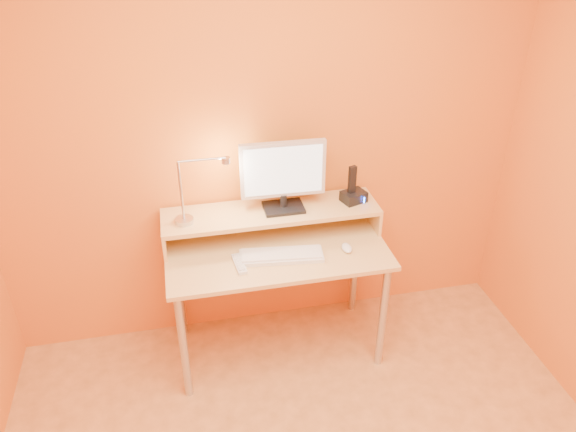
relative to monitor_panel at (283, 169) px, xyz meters
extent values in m
cube|color=orange|center=(-0.07, 0.16, 0.13)|extent=(3.00, 0.04, 2.50)
cylinder|color=#B8B8C1|center=(-0.62, -0.41, -0.77)|extent=(0.04, 0.04, 0.69)
cylinder|color=#B8B8C1|center=(0.48, -0.41, -0.77)|extent=(0.04, 0.04, 0.69)
cylinder|color=#B8B8C1|center=(-0.62, 0.09, -0.77)|extent=(0.04, 0.04, 0.69)
cylinder|color=#B8B8C1|center=(0.48, 0.09, -0.77)|extent=(0.04, 0.04, 0.69)
cube|color=tan|center=(-0.07, -0.16, -0.41)|extent=(1.20, 0.60, 0.02)
cube|color=tan|center=(-0.66, -0.01, -0.33)|extent=(0.02, 0.30, 0.14)
cube|color=tan|center=(0.52, -0.01, -0.33)|extent=(0.02, 0.30, 0.14)
cube|color=tan|center=(-0.07, -0.01, -0.25)|extent=(1.20, 0.30, 0.02)
cube|color=black|center=(0.00, -0.01, -0.23)|extent=(0.22, 0.16, 0.02)
cylinder|color=black|center=(0.00, -0.01, -0.19)|extent=(0.04, 0.04, 0.07)
cube|color=silver|center=(0.00, 0.00, 0.00)|extent=(0.46, 0.05, 0.31)
cube|color=black|center=(0.00, 0.02, 0.00)|extent=(0.41, 0.03, 0.27)
cube|color=white|center=(0.00, -0.02, 0.00)|extent=(0.42, 0.02, 0.27)
cylinder|color=#B8B8C1|center=(-0.54, -0.04, -0.23)|extent=(0.10, 0.10, 0.02)
cylinder|color=#B8B8C1|center=(-0.54, -0.04, -0.05)|extent=(0.01, 0.01, 0.33)
cylinder|color=#B8B8C1|center=(-0.42, -0.04, 0.12)|extent=(0.24, 0.01, 0.01)
cylinder|color=#B8B8C1|center=(-0.30, -0.04, 0.10)|extent=(0.04, 0.04, 0.03)
cylinder|color=#FFEAC6|center=(-0.30, -0.04, 0.09)|extent=(0.03, 0.03, 0.00)
cube|color=black|center=(0.40, -0.01, -0.21)|extent=(0.15, 0.13, 0.06)
cube|color=black|center=(0.39, -0.01, -0.10)|extent=(0.05, 0.04, 0.16)
cube|color=#2173F9|center=(0.45, -0.06, -0.21)|extent=(0.01, 0.00, 0.04)
cube|color=silver|center=(-0.06, -0.24, -0.39)|extent=(0.46, 0.19, 0.02)
ellipsoid|color=white|center=(0.30, -0.25, -0.38)|extent=(0.06, 0.10, 0.03)
cube|color=silver|center=(-0.29, -0.27, -0.39)|extent=(0.06, 0.18, 0.02)
camera|label=1|loc=(-0.54, -2.63, 1.32)|focal=34.92mm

